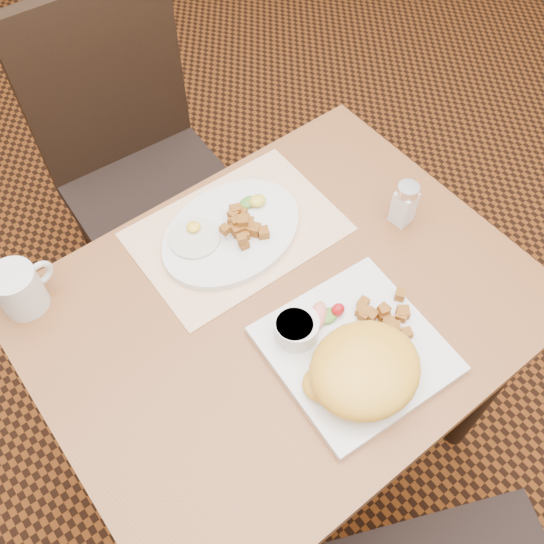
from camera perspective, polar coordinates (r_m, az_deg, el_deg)
The scene contains 15 objects.
ground at distance 1.81m, azimuth 0.78°, elevation -15.43°, with size 8.00×8.00×0.00m, color black.
table at distance 1.22m, azimuth 1.12°, elevation -5.78°, with size 0.90×0.70×0.75m.
chair_far at distance 1.68m, azimuth -12.53°, elevation 10.26°, with size 0.44×0.45×0.97m.
placemat at distance 1.22m, azimuth -3.32°, elevation 3.81°, with size 0.40×0.28×0.00m, color white.
plate_square at distance 1.08m, azimuth 7.83°, elevation -7.24°, with size 0.28×0.28×0.02m, color silver.
plate_oval at distance 1.21m, azimuth -3.82°, elevation 3.76°, with size 0.30×0.23×0.02m, color silver, non-canonical shape.
hollandaise_mound at distance 1.02m, azimuth 8.64°, elevation -9.14°, with size 0.20×0.17×0.07m.
ramekin at distance 1.05m, azimuth 2.29°, elevation -5.26°, with size 0.08×0.08×0.04m.
garnish_sq at distance 1.09m, azimuth 5.00°, elevation -3.98°, with size 0.08×0.06×0.03m.
fried_egg at distance 1.19m, azimuth -7.33°, elevation 3.32°, with size 0.10×0.10×0.02m.
garnish_ov at distance 1.23m, azimuth -1.72°, elevation 6.68°, with size 0.05×0.04×0.02m.
salt_shaker at distance 1.23m, azimuth 12.37°, elevation 6.34°, with size 0.05×0.05×0.10m.
coffee_mug at distance 1.17m, azimuth -22.64°, elevation -1.48°, with size 0.11×0.08×0.09m.
home_fries_sq at distance 1.10m, azimuth 10.51°, elevation -4.07°, with size 0.11×0.11×0.03m.
home_fries_ov at distance 1.19m, azimuth -2.81°, elevation 4.48°, with size 0.08×0.10×0.04m.
Camera 1 is at (-0.37, -0.44, 1.71)m, focal length 40.00 mm.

